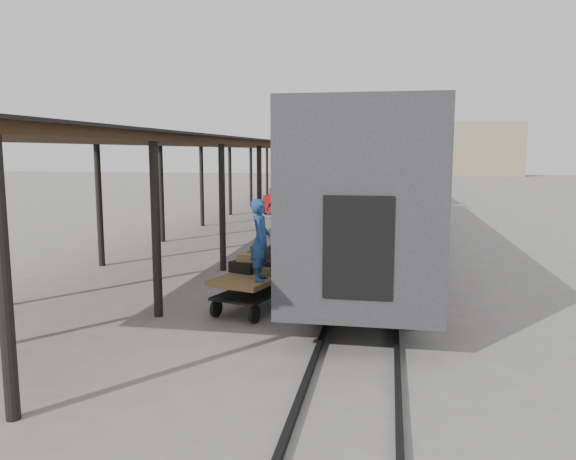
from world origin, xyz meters
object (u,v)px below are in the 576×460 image
(baggage_cart, at_px, (257,283))
(pedestrian, at_px, (276,210))
(porter, at_px, (261,240))
(luggage_tug, at_px, (277,202))

(baggage_cart, distance_m, pedestrian, 15.09)
(baggage_cart, distance_m, porter, 1.31)
(luggage_tug, height_order, porter, porter)
(luggage_tug, relative_size, porter, 1.03)
(porter, height_order, pedestrian, porter)
(baggage_cart, relative_size, pedestrian, 1.67)
(baggage_cart, relative_size, luggage_tug, 1.43)
(porter, xyz_separation_m, pedestrian, (-2.82, 15.52, -0.97))
(porter, bearing_deg, baggage_cart, 15.00)
(luggage_tug, xyz_separation_m, porter, (3.89, -20.89, 1.08))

